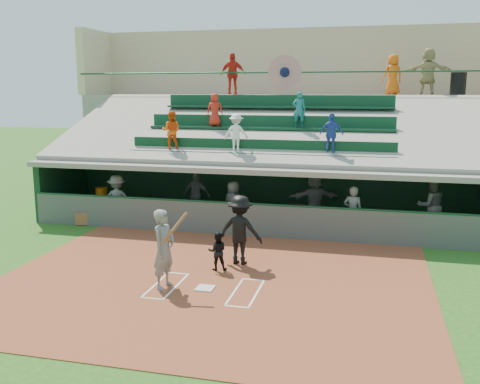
% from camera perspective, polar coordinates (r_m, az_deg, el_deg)
% --- Properties ---
extents(ground, '(100.00, 100.00, 0.00)m').
position_cam_1_polar(ground, '(13.41, -3.74, -10.33)').
color(ground, '#225217').
rests_on(ground, ground).
extents(dirt_slab, '(11.00, 9.00, 0.02)m').
position_cam_1_polar(dirt_slab, '(13.86, -3.11, -9.57)').
color(dirt_slab, brown).
rests_on(dirt_slab, ground).
extents(home_plate, '(0.43, 0.43, 0.03)m').
position_cam_1_polar(home_plate, '(13.40, -3.74, -10.19)').
color(home_plate, silver).
rests_on(home_plate, dirt_slab).
extents(batters_box_chalk, '(2.65, 1.85, 0.01)m').
position_cam_1_polar(batters_box_chalk, '(13.41, -3.74, -10.24)').
color(batters_box_chalk, white).
rests_on(batters_box_chalk, dirt_slab).
extents(dugout_floor, '(16.00, 3.50, 0.04)m').
position_cam_1_polar(dugout_floor, '(19.65, 2.16, -3.36)').
color(dugout_floor, gray).
rests_on(dugout_floor, ground).
extents(concourse_slab, '(20.00, 3.00, 4.60)m').
position_cam_1_polar(concourse_slab, '(25.83, 5.21, 5.15)').
color(concourse_slab, gray).
rests_on(concourse_slab, ground).
extents(grandstand, '(20.40, 10.40, 7.80)m').
position_cam_1_polar(grandstand, '(22.90, 4.08, 4.35)').
color(grandstand, '#4D524D').
rests_on(grandstand, ground).
extents(batter_at_plate, '(0.93, 0.82, 1.98)m').
position_cam_1_polar(batter_at_plate, '(13.28, -8.10, -6.02)').
color(batter_at_plate, '#60635D').
rests_on(batter_at_plate, dirt_slab).
extents(catcher, '(0.60, 0.52, 1.05)m').
position_cam_1_polar(catcher, '(14.55, -2.43, -6.33)').
color(catcher, black).
rests_on(catcher, dirt_slab).
extents(home_umpire, '(1.31, 0.82, 1.95)m').
position_cam_1_polar(home_umpire, '(14.96, 0.00, -4.06)').
color(home_umpire, black).
rests_on(home_umpire, dirt_slab).
extents(dugout_bench, '(13.68, 6.16, 0.44)m').
position_cam_1_polar(dugout_bench, '(20.63, 3.54, -2.01)').
color(dugout_bench, '#965D36').
rests_on(dugout_bench, dugout_floor).
extents(white_table, '(0.90, 0.80, 0.65)m').
position_cam_1_polar(white_table, '(21.44, -14.49, -1.55)').
color(white_table, white).
rests_on(white_table, dugout_floor).
extents(water_cooler, '(0.44, 0.44, 0.44)m').
position_cam_1_polar(water_cooler, '(21.34, -14.57, -0.12)').
color(water_cooler, orange).
rests_on(water_cooler, white_table).
extents(dugout_player_a, '(1.31, 1.01, 1.78)m').
position_cam_1_polar(dugout_player_a, '(19.87, -12.97, -0.79)').
color(dugout_player_a, '#50524E').
rests_on(dugout_player_a, dugout_floor).
extents(dugout_player_b, '(1.11, 0.57, 1.81)m').
position_cam_1_polar(dugout_player_b, '(20.17, -4.64, -0.32)').
color(dugout_player_b, '#565853').
rests_on(dugout_player_b, dugout_floor).
extents(dugout_player_c, '(0.92, 0.73, 1.63)m').
position_cam_1_polar(dugout_player_c, '(19.01, -0.70, -1.26)').
color(dugout_player_c, '#545651').
rests_on(dugout_player_c, dugout_floor).
extents(dugout_player_d, '(1.88, 1.12, 1.93)m').
position_cam_1_polar(dugout_player_d, '(19.26, 7.96, -0.75)').
color(dugout_player_d, '#5E615C').
rests_on(dugout_player_d, dugout_floor).
extents(dugout_player_e, '(0.70, 0.53, 1.73)m').
position_cam_1_polar(dugout_player_e, '(17.92, 11.93, -2.09)').
color(dugout_player_e, '#60625D').
rests_on(dugout_player_e, dugout_floor).
extents(dugout_player_f, '(1.14, 0.99, 2.00)m').
position_cam_1_polar(dugout_player_f, '(18.91, 19.69, -1.40)').
color(dugout_player_f, '#575954').
rests_on(dugout_player_f, dugout_floor).
extents(trash_bin, '(0.65, 0.65, 0.97)m').
position_cam_1_polar(trash_bin, '(25.05, 22.24, 10.62)').
color(trash_bin, black).
rests_on(trash_bin, concourse_slab).
extents(concourse_staff_a, '(1.20, 0.74, 1.90)m').
position_cam_1_polar(concourse_staff_a, '(24.96, -0.76, 12.47)').
color(concourse_staff_a, red).
rests_on(concourse_staff_a, concourse_slab).
extents(concourse_staff_b, '(1.03, 0.89, 1.79)m').
position_cam_1_polar(concourse_staff_b, '(25.11, 15.98, 11.93)').
color(concourse_staff_b, '#D5550C').
rests_on(concourse_staff_b, concourse_slab).
extents(concourse_staff_c, '(1.92, 0.78, 2.02)m').
position_cam_1_polar(concourse_staff_c, '(24.81, 19.42, 12.02)').
color(concourse_staff_c, tan).
rests_on(concourse_staff_c, concourse_slab).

